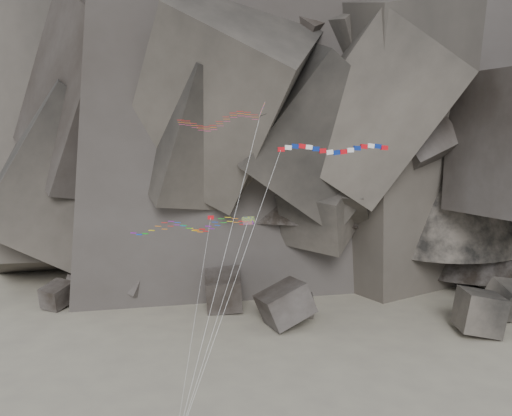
# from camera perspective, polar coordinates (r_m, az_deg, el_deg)

# --- Properties ---
(headland) EXTENTS (110.00, 70.00, 84.00)m
(headland) POSITION_cam_1_polar(r_m,az_deg,el_deg) (124.13, 3.71, 13.66)
(headland) COLOR #554E46
(headland) RESTS_ON ground
(boulder_field) EXTENTS (77.70, 18.58, 9.43)m
(boulder_field) POSITION_cam_1_polar(r_m,az_deg,el_deg) (91.77, 1.38, -9.17)
(boulder_field) COLOR #47423F
(boulder_field) RESTS_ON ground
(delta_kite) EXTENTS (9.70, 11.57, 30.59)m
(delta_kite) POSITION_cam_1_polar(r_m,az_deg,el_deg) (56.21, -4.20, 8.68)
(delta_kite) COLOR red
(delta_kite) RESTS_ON ground
(banner_kite) EXTENTS (18.32, 13.17, 26.57)m
(banner_kite) POSITION_cam_1_polar(r_m,az_deg,el_deg) (55.49, 7.58, 5.73)
(banner_kite) COLOR red
(banner_kite) RESTS_ON ground
(parafoil_kite) EXTENTS (14.07, 13.68, 19.13)m
(parafoil_kite) POSITION_cam_1_polar(r_m,az_deg,el_deg) (60.13, -7.13, -1.78)
(parafoil_kite) COLOR #D8F40D
(parafoil_kite) RESTS_ON ground
(pennant_kite) EXTENTS (1.41, 10.82, 19.41)m
(pennant_kite) POSITION_cam_1_polar(r_m,az_deg,el_deg) (55.48, -5.23, -5.05)
(pennant_kite) COLOR red
(pennant_kite) RESTS_ON ground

